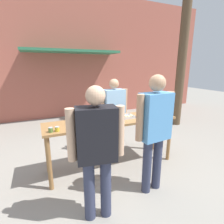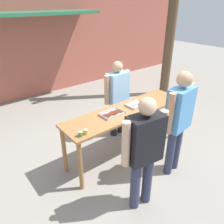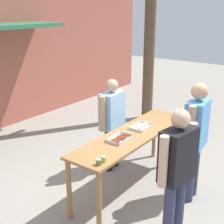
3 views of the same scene
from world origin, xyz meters
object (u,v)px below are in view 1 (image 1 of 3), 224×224
at_px(condiment_jar_ketchup, 57,129).
at_px(person_customer_holding_hotdog, 97,145).
at_px(condiment_jar_mustard, 51,130).
at_px(beer_cup, 166,114).
at_px(person_server_behind_table, 114,109).
at_px(food_tray_sausages, 95,121).
at_px(food_tray_buns, 125,117).
at_px(person_customer_with_cup, 155,125).
at_px(utility_pole, 185,27).

height_order(condiment_jar_ketchup, person_customer_holding_hotdog, person_customer_holding_hotdog).
xyz_separation_m(condiment_jar_mustard, condiment_jar_ketchup, (0.09, -0.00, 0.00)).
bearing_deg(beer_cup, condiment_jar_ketchup, -179.72).
bearing_deg(person_server_behind_table, condiment_jar_ketchup, -150.31).
relative_size(beer_cup, person_server_behind_table, 0.06).
height_order(food_tray_sausages, condiment_jar_ketchup, condiment_jar_ketchup).
height_order(food_tray_buns, person_customer_with_cup, person_customer_with_cup).
height_order(person_server_behind_table, person_customer_with_cup, person_customer_with_cup).
height_order(beer_cup, person_server_behind_table, person_server_behind_table).
bearing_deg(person_customer_holding_hotdog, beer_cup, -144.79).
distance_m(food_tray_sausages, utility_pole, 4.22).
height_order(food_tray_buns, person_customer_holding_hotdog, person_customer_holding_hotdog).
height_order(person_customer_holding_hotdog, person_customer_with_cup, person_customer_with_cup).
bearing_deg(person_server_behind_table, food_tray_buns, -97.43).
bearing_deg(food_tray_sausages, person_server_behind_table, 43.86).
xyz_separation_m(beer_cup, person_server_behind_table, (-0.77, 0.84, -0.02)).
bearing_deg(food_tray_buns, beer_cup, -15.35).
relative_size(condiment_jar_mustard, utility_pole, 0.01).
distance_m(food_tray_buns, person_server_behind_table, 0.62).
xyz_separation_m(condiment_jar_ketchup, beer_cup, (2.09, 0.01, 0.01)).
xyz_separation_m(food_tray_sausages, person_server_behind_table, (0.65, 0.62, 0.01)).
distance_m(condiment_jar_mustard, person_server_behind_table, 1.66).
xyz_separation_m(condiment_jar_mustard, utility_pole, (4.13, 1.72, 2.07)).
xyz_separation_m(food_tray_buns, person_server_behind_table, (0.05, 0.62, 0.00)).
bearing_deg(beer_cup, person_customer_holding_hotdog, -154.25).
height_order(condiment_jar_ketchup, utility_pole, utility_pole).
bearing_deg(condiment_jar_ketchup, person_customer_holding_hotdog, -66.79).
bearing_deg(person_server_behind_table, food_tray_sausages, -139.19).
xyz_separation_m(food_tray_buns, condiment_jar_ketchup, (-1.28, -0.23, 0.02)).
bearing_deg(condiment_jar_mustard, food_tray_buns, 9.52).
relative_size(beer_cup, person_customer_holding_hotdog, 0.05).
bearing_deg(condiment_jar_mustard, person_server_behind_table, 30.88).
bearing_deg(utility_pole, person_server_behind_table, -162.28).
relative_size(condiment_jar_ketchup, person_customer_holding_hotdog, 0.05).
xyz_separation_m(beer_cup, person_customer_holding_hotdog, (-1.74, -0.84, 0.02)).
bearing_deg(condiment_jar_ketchup, utility_pole, 23.07).
distance_m(condiment_jar_mustard, utility_pole, 4.93).
xyz_separation_m(food_tray_buns, beer_cup, (0.81, -0.22, 0.03)).
bearing_deg(beer_cup, utility_pole, 41.36).
distance_m(food_tray_sausages, beer_cup, 1.43).
relative_size(condiment_jar_mustard, condiment_jar_ketchup, 1.00).
bearing_deg(person_customer_with_cup, food_tray_sausages, -61.30).
bearing_deg(beer_cup, person_customer_with_cup, -139.53).
distance_m(condiment_jar_mustard, beer_cup, 2.19).
relative_size(condiment_jar_ketchup, utility_pole, 0.01).
xyz_separation_m(person_server_behind_table, utility_pole, (2.71, 0.87, 2.09)).
xyz_separation_m(person_customer_holding_hotdog, utility_pole, (3.68, 2.55, 2.05)).
bearing_deg(beer_cup, food_tray_sausages, 171.01).
xyz_separation_m(person_customer_holding_hotdog, person_customer_with_cup, (0.94, 0.16, 0.06)).
distance_m(person_server_behind_table, person_customer_with_cup, 1.53).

